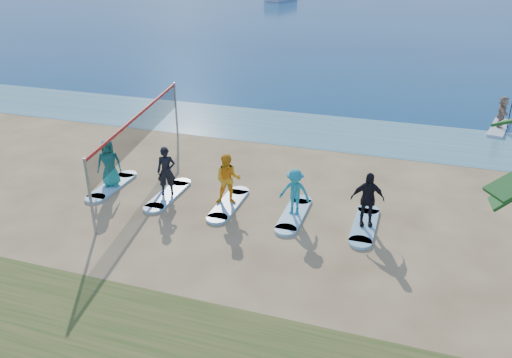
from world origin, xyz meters
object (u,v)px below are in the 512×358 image
(paddleboard, at_px, (499,128))
(surfboard_2, at_px, (229,204))
(student_2, at_px, (228,180))
(student_3, at_px, (295,192))
(surfboard_3, at_px, (294,214))
(student_4, at_px, (367,199))
(paddleboarder, at_px, (502,112))
(student_1, at_px, (166,171))
(volleyball_net, at_px, (141,127))
(boat_offshore_a, at_px, (281,0))
(surfboard_0, at_px, (112,186))
(surfboard_4, at_px, (365,225))
(student_0, at_px, (109,163))
(surfboard_1, at_px, (168,195))

(paddleboard, height_order, surfboard_2, paddleboard)
(student_2, xyz_separation_m, student_3, (2.28, 0.00, -0.11))
(surfboard_3, relative_size, student_4, 1.25)
(paddleboarder, xyz_separation_m, student_1, (-11.84, -11.55, 0.10))
(surfboard_3, bearing_deg, student_2, -180.00)
(volleyball_net, relative_size, boat_offshore_a, 1.16)
(student_1, xyz_separation_m, surfboard_2, (2.28, 0.00, -0.91))
(surfboard_0, height_order, surfboard_4, same)
(paddleboard, bearing_deg, paddleboarder, 0.00)
(student_0, distance_m, student_4, 9.12)
(boat_offshore_a, relative_size, student_3, 4.98)
(surfboard_2, height_order, surfboard_3, same)
(student_0, distance_m, student_3, 6.84)
(surfboard_1, distance_m, student_1, 0.91)
(surfboard_1, xyz_separation_m, student_4, (6.84, -0.00, 0.92))
(surfboard_2, height_order, student_3, student_3)
(paddleboarder, height_order, surfboard_2, paddleboarder)
(volleyball_net, height_order, paddleboarder, volleyball_net)
(surfboard_0, bearing_deg, surfboard_4, 0.00)
(volleyball_net, relative_size, student_0, 5.12)
(surfboard_2, bearing_deg, volleyball_net, 160.67)
(volleyball_net, distance_m, student_0, 1.78)
(student_3, relative_size, surfboard_4, 0.70)
(surfboard_0, relative_size, surfboard_2, 1.00)
(surfboard_1, bearing_deg, surfboard_0, 180.00)
(surfboard_3, bearing_deg, student_3, -90.00)
(surfboard_2, bearing_deg, boat_offshore_a, 104.33)
(surfboard_1, relative_size, surfboard_3, 1.00)
(surfboard_1, relative_size, surfboard_4, 1.00)
(paddleboard, bearing_deg, surfboard_2, -116.96)
(paddleboard, bearing_deg, student_2, -116.96)
(surfboard_2, relative_size, surfboard_3, 1.00)
(boat_offshore_a, height_order, student_2, student_2)
(paddleboarder, xyz_separation_m, surfboard_1, (-11.84, -11.55, -0.81))
(boat_offshore_a, distance_m, student_1, 76.42)
(student_0, distance_m, surfboard_2, 4.65)
(volleyball_net, bearing_deg, student_0, -112.16)
(surfboard_1, xyz_separation_m, surfboard_4, (6.84, 0.00, 0.00))
(surfboard_1, bearing_deg, paddleboarder, 44.31)
(paddleboard, xyz_separation_m, surfboard_2, (-9.55, -11.55, -0.01))
(surfboard_0, bearing_deg, student_1, -0.00)
(paddleboarder, bearing_deg, paddleboard, 0.00)
(surfboard_2, xyz_separation_m, student_3, (2.28, -0.00, 0.82))
(surfboard_2, height_order, student_2, student_2)
(student_1, relative_size, surfboard_3, 0.79)
(surfboard_1, bearing_deg, surfboard_3, 0.00)
(surfboard_4, bearing_deg, surfboard_2, 180.00)
(paddleboarder, height_order, surfboard_3, paddleboarder)
(volleyball_net, height_order, student_0, volleyball_net)
(paddleboarder, height_order, student_3, student_3)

